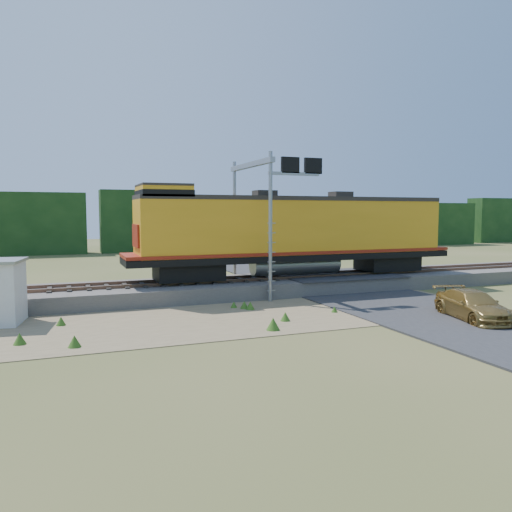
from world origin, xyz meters
name	(u,v)px	position (x,y,z in m)	size (l,w,h in m)	color
ground	(267,316)	(0.00, 0.00, 0.00)	(140.00, 140.00, 0.00)	#475123
ballast	(225,288)	(0.00, 6.00, 0.40)	(70.00, 5.00, 0.80)	slate
rails	(225,279)	(0.00, 6.00, 0.88)	(70.00, 1.54, 0.16)	brown
dirt_shoulder	(220,317)	(-2.00, 0.50, 0.01)	(26.00, 8.00, 0.03)	#8C7754
road	(389,301)	(7.00, 0.74, 0.09)	(7.00, 66.00, 0.86)	#38383A
tree_line_north	(140,226)	(0.00, 38.00, 3.07)	(130.00, 3.00, 6.50)	#143312
weed_clumps	(189,322)	(-3.50, 0.10, 0.00)	(15.00, 6.20, 0.56)	#355F1B
locomotive	(291,232)	(4.03, 6.00, 3.46)	(19.62, 2.99, 5.06)	black
signal_gantry	(262,192)	(1.92, 5.32, 5.69)	(3.02, 6.20, 7.63)	gray
car	(473,305)	(7.87, -3.94, 0.62)	(1.74, 4.29, 1.24)	#A17F3B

